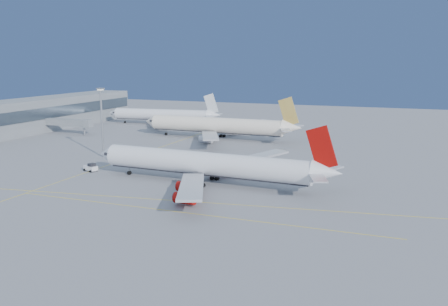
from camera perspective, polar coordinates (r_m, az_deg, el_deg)
The scene contains 9 objects.
ground at distance 124.01m, azimuth -3.44°, elevation -4.79°, with size 500.00×500.00×0.00m, color slate.
terminal at distance 255.58m, azimuth -19.21°, elevation 4.38°, with size 18.40×110.00×15.00m.
jet_bridge at distance 232.07m, azimuth -17.12°, elevation 3.33°, with size 23.60×3.60×6.90m.
taxiway_lines at distance 135.95m, azimuth -7.98°, elevation -3.48°, with size 118.86×140.00×0.02m.
airliner_virgin at distance 133.29m, azimuth -1.70°, elevation -1.32°, with size 71.55×64.20×17.65m.
airliner_etihad at distance 208.79m, azimuth -0.56°, elevation 3.17°, with size 71.15×65.81×18.59m.
airliner_third at distance 256.97m, azimuth -6.93°, elevation 4.36°, with size 61.03×55.95×16.37m.
pushback_tug at distance 154.35m, azimuth -14.98°, elevation -1.61°, with size 4.80×3.72×2.44m.
light_mast at distance 173.46m, azimuth -13.81°, elevation 4.05°, with size 2.03×2.03×23.52m.
Camera 1 is at (50.03, -108.52, 33.14)m, focal length 40.00 mm.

